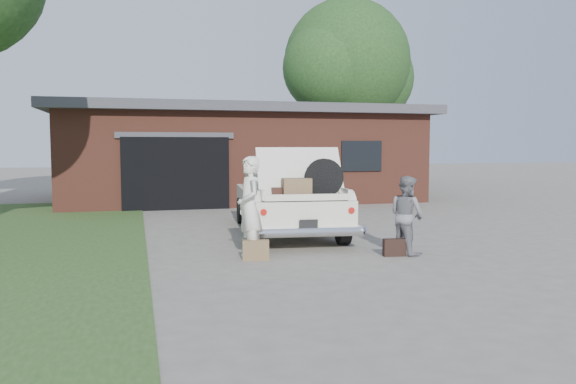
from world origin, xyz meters
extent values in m
plane|color=gray|center=(0.00, 0.00, 0.00)|extent=(90.00, 90.00, 0.00)
cube|color=brown|center=(1.00, 11.50, 1.50)|extent=(12.00, 7.00, 3.00)
cube|color=#4C4C51|center=(1.00, 11.50, 3.15)|extent=(12.80, 7.80, 0.30)
cube|color=black|center=(-1.50, 8.05, 1.10)|extent=(3.20, 0.30, 2.20)
cube|color=#4C4C51|center=(-1.50, 7.98, 2.25)|extent=(3.50, 0.12, 0.18)
cube|color=black|center=(4.50, 7.98, 1.60)|extent=(1.40, 0.08, 1.00)
cylinder|color=#38281E|center=(7.80, 17.97, 2.47)|extent=(0.44, 0.44, 4.94)
sphere|color=#345D26|center=(7.80, 17.97, 6.17)|extent=(6.38, 6.38, 6.38)
sphere|color=#345D26|center=(9.24, 18.60, 5.47)|extent=(4.79, 4.79, 4.79)
sphere|color=#345D26|center=(6.53, 17.17, 5.73)|extent=(4.47, 4.47, 4.47)
cube|color=white|center=(0.56, 2.81, 0.61)|extent=(2.36, 5.07, 0.64)
cube|color=#B5B09F|center=(0.59, 3.11, 1.18)|extent=(1.81, 2.12, 0.51)
cube|color=black|center=(0.69, 4.03, 1.16)|extent=(1.52, 0.23, 0.43)
cube|color=black|center=(0.50, 2.18, 1.16)|extent=(1.52, 0.23, 0.43)
cylinder|color=black|center=(-0.47, 1.24, 0.32)|extent=(0.28, 0.67, 0.65)
cylinder|color=black|center=(1.25, 1.06, 0.32)|extent=(0.28, 0.67, 0.65)
cylinder|color=black|center=(-0.12, 4.56, 0.32)|extent=(0.28, 0.67, 0.65)
cylinder|color=black|center=(1.59, 4.38, 0.32)|extent=(0.28, 0.67, 0.65)
cylinder|color=silver|center=(0.31, 0.32, 0.39)|extent=(2.02, 0.38, 0.18)
cylinder|color=#A5140F|center=(-0.49, 0.48, 0.77)|extent=(0.13, 0.11, 0.12)
cylinder|color=#A5140F|center=(1.11, 0.31, 0.77)|extent=(0.13, 0.11, 0.12)
cube|color=black|center=(0.30, 0.30, 0.54)|extent=(0.33, 0.05, 0.17)
cube|color=black|center=(0.37, 0.96, 0.95)|extent=(1.62, 1.23, 0.04)
cube|color=white|center=(-0.41, 1.04, 1.05)|extent=(0.17, 1.08, 0.18)
cube|color=white|center=(1.15, 0.88, 1.05)|extent=(0.17, 1.08, 0.18)
cube|color=white|center=(0.32, 0.42, 1.01)|extent=(1.57, 0.22, 0.12)
cube|color=white|center=(0.39, 1.17, 1.43)|extent=(1.71, 0.84, 0.95)
cube|color=#48281F|center=(0.08, 1.04, 1.07)|extent=(0.62, 0.43, 0.19)
cube|color=olive|center=(0.22, 0.81, 1.15)|extent=(0.56, 0.40, 0.36)
cube|color=black|center=(0.40, 1.20, 1.05)|extent=(0.56, 0.40, 0.16)
cube|color=olive|center=(0.59, 1.22, 1.23)|extent=(0.50, 0.35, 0.16)
cylinder|color=black|center=(0.78, 0.87, 1.33)|extent=(0.74, 0.23, 0.73)
imported|color=white|center=(-0.79, 0.23, 0.88)|extent=(0.48, 0.68, 1.76)
imported|color=slate|center=(1.99, -0.15, 0.70)|extent=(0.71, 0.81, 1.41)
cube|color=olive|center=(-0.73, 0.01, 0.17)|extent=(0.47, 0.22, 0.35)
cube|color=black|center=(1.70, -0.28, 0.15)|extent=(0.41, 0.17, 0.31)
camera|label=1|loc=(-2.65, -9.20, 1.94)|focal=35.00mm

